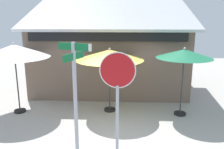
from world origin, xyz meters
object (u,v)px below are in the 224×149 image
object	(u,v)px
patio_umbrella_ivory_left	(14,51)
patio_umbrella_mustard_center	(110,55)
patio_umbrella_forest_green_right	(184,55)
street_sign_post	(75,95)
stop_sign	(117,92)

from	to	relation	value
patio_umbrella_ivory_left	patio_umbrella_mustard_center	distance (m)	3.49
patio_umbrella_ivory_left	patio_umbrella_forest_green_right	world-z (taller)	patio_umbrella_ivory_left
street_sign_post	patio_umbrella_forest_green_right	size ratio (longest dim) A/B	1.21
street_sign_post	stop_sign	size ratio (longest dim) A/B	1.06
stop_sign	patio_umbrella_ivory_left	size ratio (longest dim) A/B	1.08
stop_sign	patio_umbrella_forest_green_right	xyz separation A→B (m)	(2.29, 3.56, 0.26)
patio_umbrella_mustard_center	patio_umbrella_forest_green_right	world-z (taller)	patio_umbrella_forest_green_right
patio_umbrella_ivory_left	patio_umbrella_mustard_center	bearing A→B (deg)	4.79
patio_umbrella_forest_green_right	patio_umbrella_mustard_center	bearing A→B (deg)	174.28
stop_sign	patio_umbrella_forest_green_right	world-z (taller)	stop_sign
patio_umbrella_ivory_left	stop_sign	bearing A→B (deg)	-42.53
street_sign_post	stop_sign	distance (m)	1.03
patio_umbrella_mustard_center	street_sign_post	bearing A→B (deg)	-99.50
patio_umbrella_mustard_center	patio_umbrella_forest_green_right	distance (m)	2.68
patio_umbrella_ivory_left	patio_umbrella_forest_green_right	size ratio (longest dim) A/B	1.06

